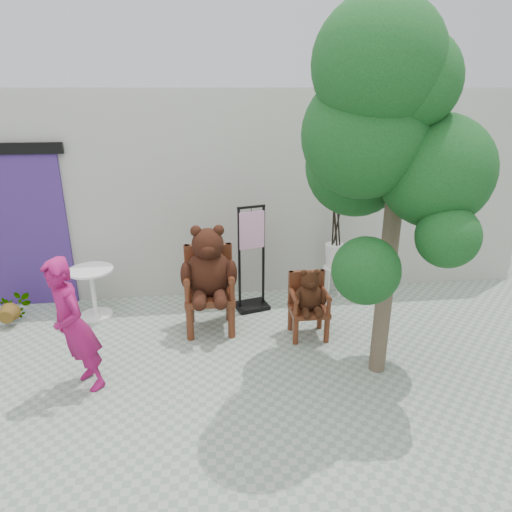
% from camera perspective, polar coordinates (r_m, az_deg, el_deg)
% --- Properties ---
extents(ground_plane, '(60.00, 60.00, 0.00)m').
position_cam_1_polar(ground_plane, '(4.92, 0.29, -17.31)').
color(ground_plane, gray).
rests_on(ground_plane, ground).
extents(back_wall, '(9.00, 1.00, 3.00)m').
position_cam_1_polar(back_wall, '(7.14, -2.72, 8.18)').
color(back_wall, '#ADACA2').
rests_on(back_wall, ground).
extents(doorway, '(1.40, 0.11, 2.33)m').
position_cam_1_polar(doorway, '(7.16, -27.09, 3.20)').
color(doorway, '#3E246D').
rests_on(doorway, ground).
extents(chair_big, '(0.70, 0.75, 1.43)m').
position_cam_1_polar(chair_big, '(5.80, -5.91, -2.13)').
color(chair_big, '#461E0F').
rests_on(chair_big, ground).
extents(chair_small, '(0.47, 0.49, 0.92)m').
position_cam_1_polar(chair_small, '(5.77, 6.64, -5.18)').
color(chair_small, '#461E0F').
rests_on(chair_small, ground).
extents(person, '(0.62, 0.65, 1.49)m').
position_cam_1_polar(person, '(5.00, -21.86, -8.15)').
color(person, '#951254').
rests_on(person, ground).
extents(cafe_table, '(0.60, 0.60, 0.70)m').
position_cam_1_polar(cafe_table, '(6.63, -19.74, -3.68)').
color(cafe_table, white).
rests_on(cafe_table, ground).
extents(display_stand, '(0.53, 0.46, 1.51)m').
position_cam_1_polar(display_stand, '(6.41, -0.56, -1.81)').
color(display_stand, black).
rests_on(display_stand, ground).
extents(stool_bucket, '(0.32, 0.32, 1.45)m').
position_cam_1_polar(stool_bucket, '(6.91, 9.80, 0.08)').
color(stool_bucket, white).
rests_on(stool_bucket, ground).
extents(tree, '(1.98, 2.00, 3.74)m').
position_cam_1_polar(tree, '(4.58, 16.19, 13.74)').
color(tree, '#46392A').
rests_on(tree, ground).
extents(potted_plant, '(0.41, 0.36, 0.44)m').
position_cam_1_polar(potted_plant, '(6.99, -28.14, -5.69)').
color(potted_plant, black).
rests_on(potted_plant, ground).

